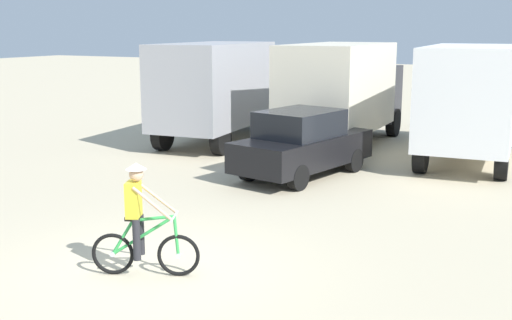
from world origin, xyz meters
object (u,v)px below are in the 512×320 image
(supply_crate, at_px, (247,161))
(cyclist_orange_shirt, at_px, (141,224))
(sedan_parked, at_px, (302,143))
(box_truck_avon_van, at_px, (472,97))
(box_truck_grey_hauler, at_px, (221,87))
(box_truck_cream_rv, at_px, (343,89))

(supply_crate, bearing_deg, cyclist_orange_shirt, -74.54)
(sedan_parked, height_order, supply_crate, sedan_parked)
(box_truck_avon_van, distance_m, sedan_parked, 5.58)
(box_truck_grey_hauler, distance_m, supply_crate, 5.07)
(box_truck_grey_hauler, xyz_separation_m, box_truck_avon_van, (8.13, 0.52, 0.00))
(box_truck_grey_hauler, relative_size, box_truck_cream_rv, 1.02)
(box_truck_avon_van, distance_m, supply_crate, 6.87)
(box_truck_grey_hauler, height_order, box_truck_cream_rv, same)
(sedan_parked, bearing_deg, cyclist_orange_shirt, -86.50)
(cyclist_orange_shirt, bearing_deg, box_truck_cream_rv, 94.75)
(cyclist_orange_shirt, bearing_deg, supply_crate, 105.46)
(box_truck_grey_hauler, relative_size, box_truck_avon_van, 1.01)
(box_truck_avon_van, relative_size, supply_crate, 10.53)
(box_truck_avon_van, bearing_deg, cyclist_orange_shirt, -104.79)
(box_truck_avon_van, distance_m, cyclist_orange_shirt, 12.12)
(sedan_parked, relative_size, supply_crate, 6.84)
(box_truck_grey_hauler, xyz_separation_m, cyclist_orange_shirt, (5.05, -11.16, -1.03))
(box_truck_cream_rv, bearing_deg, box_truck_avon_van, -6.19)
(sedan_parked, bearing_deg, box_truck_avon_van, 49.88)
(box_truck_grey_hauler, relative_size, sedan_parked, 1.55)
(box_truck_grey_hauler, relative_size, supply_crate, 10.60)
(box_truck_cream_rv, height_order, supply_crate, box_truck_cream_rv)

